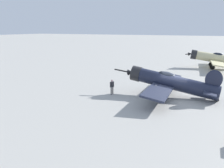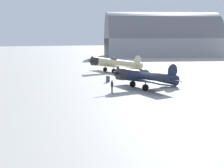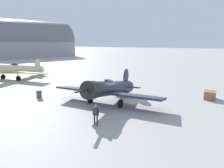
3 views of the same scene
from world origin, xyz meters
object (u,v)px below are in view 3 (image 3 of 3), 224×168
object	(u,v)px
airplane_foreground	(110,89)
airplane_mid_apron	(16,69)
ground_crew_mechanic	(96,113)
equipment_crate	(210,95)
fuel_drum	(39,94)

from	to	relation	value
airplane_foreground	airplane_mid_apron	bearing A→B (deg)	-104.63
ground_crew_mechanic	equipment_crate	world-z (taller)	ground_crew_mechanic
airplane_mid_apron	equipment_crate	size ratio (longest dim) A/B	8.54
fuel_drum	equipment_crate	bearing A→B (deg)	27.76
airplane_foreground	airplane_mid_apron	world-z (taller)	airplane_foreground
equipment_crate	fuel_drum	world-z (taller)	fuel_drum
airplane_mid_apron	ground_crew_mechanic	size ratio (longest dim) A/B	8.11
airplane_foreground	ground_crew_mechanic	xyz separation A→B (m)	(1.95, -5.36, -0.48)
ground_crew_mechanic	airplane_foreground	bearing A→B (deg)	31.87
airplane_mid_apron	ground_crew_mechanic	world-z (taller)	airplane_mid_apron
airplane_foreground	equipment_crate	xyz separation A→B (m)	(8.44, 6.35, -1.00)
ground_crew_mechanic	airplane_mid_apron	bearing A→B (deg)	77.77
equipment_crate	airplane_foreground	bearing A→B (deg)	-143.04
equipment_crate	airplane_mid_apron	bearing A→B (deg)	-176.07
airplane_mid_apron	ground_crew_mechanic	xyz separation A→B (m)	(21.85, -9.77, -0.60)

